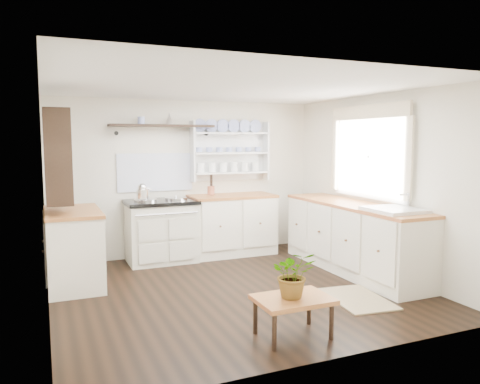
# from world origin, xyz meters

# --- Properties ---
(floor) EXTENTS (4.00, 3.80, 0.01)m
(floor) POSITION_xyz_m (0.00, 0.00, 0.00)
(floor) COLOR black
(floor) RESTS_ON ground
(wall_back) EXTENTS (4.00, 0.02, 2.30)m
(wall_back) POSITION_xyz_m (0.00, 1.90, 1.15)
(wall_back) COLOR silver
(wall_back) RESTS_ON ground
(wall_right) EXTENTS (0.02, 3.80, 2.30)m
(wall_right) POSITION_xyz_m (2.00, 0.00, 1.15)
(wall_right) COLOR silver
(wall_right) RESTS_ON ground
(wall_left) EXTENTS (0.02, 3.80, 2.30)m
(wall_left) POSITION_xyz_m (-2.00, 0.00, 1.15)
(wall_left) COLOR silver
(wall_left) RESTS_ON ground
(ceiling) EXTENTS (4.00, 3.80, 0.01)m
(ceiling) POSITION_xyz_m (0.00, 0.00, 2.30)
(ceiling) COLOR white
(ceiling) RESTS_ON wall_back
(window) EXTENTS (0.08, 1.55, 1.22)m
(window) POSITION_xyz_m (1.95, 0.15, 1.56)
(window) COLOR white
(window) RESTS_ON wall_right
(aga_cooker) EXTENTS (0.98, 0.68, 0.91)m
(aga_cooker) POSITION_xyz_m (-0.49, 1.57, 0.45)
(aga_cooker) COLOR beige
(aga_cooker) RESTS_ON floor
(back_cabinets) EXTENTS (1.27, 0.63, 0.90)m
(back_cabinets) POSITION_xyz_m (0.60, 1.60, 0.46)
(back_cabinets) COLOR #EDE4CC
(back_cabinets) RESTS_ON floor
(right_cabinets) EXTENTS (0.62, 2.43, 0.90)m
(right_cabinets) POSITION_xyz_m (1.70, 0.10, 0.46)
(right_cabinets) COLOR #EDE4CC
(right_cabinets) RESTS_ON floor
(belfast_sink) EXTENTS (0.55, 0.60, 0.45)m
(belfast_sink) POSITION_xyz_m (1.70, -0.65, 0.80)
(belfast_sink) COLOR white
(belfast_sink) RESTS_ON right_cabinets
(left_cabinets) EXTENTS (0.62, 1.13, 0.90)m
(left_cabinets) POSITION_xyz_m (-1.70, 0.90, 0.46)
(left_cabinets) COLOR #EDE4CC
(left_cabinets) RESTS_ON floor
(plate_rack) EXTENTS (1.20, 0.22, 0.90)m
(plate_rack) POSITION_xyz_m (0.65, 1.86, 1.56)
(plate_rack) COLOR white
(plate_rack) RESTS_ON wall_back
(high_shelf) EXTENTS (1.50, 0.29, 0.16)m
(high_shelf) POSITION_xyz_m (-0.40, 1.78, 1.91)
(high_shelf) COLOR black
(high_shelf) RESTS_ON wall_back
(left_shelving) EXTENTS (0.28, 0.80, 1.05)m
(left_shelving) POSITION_xyz_m (-1.84, 0.90, 1.55)
(left_shelving) COLOR black
(left_shelving) RESTS_ON wall_left
(kettle) EXTENTS (0.16, 0.16, 0.20)m
(kettle) POSITION_xyz_m (-0.77, 1.45, 1.03)
(kettle) COLOR silver
(kettle) RESTS_ON aga_cooker
(utensil_crock) EXTENTS (0.11, 0.11, 0.12)m
(utensil_crock) POSITION_xyz_m (0.29, 1.68, 0.97)
(utensil_crock) COLOR #AC5C3F
(utensil_crock) RESTS_ON back_cabinets
(center_table) EXTENTS (0.66, 0.47, 0.35)m
(center_table) POSITION_xyz_m (-0.04, -1.40, 0.31)
(center_table) COLOR brown
(center_table) RESTS_ON floor
(potted_plant) EXTENTS (0.46, 0.42, 0.42)m
(potted_plant) POSITION_xyz_m (-0.04, -1.40, 0.56)
(potted_plant) COLOR #3F7233
(potted_plant) RESTS_ON center_table
(floor_rug) EXTENTS (0.64, 0.91, 0.02)m
(floor_rug) POSITION_xyz_m (1.08, -0.84, 0.01)
(floor_rug) COLOR olive
(floor_rug) RESTS_ON floor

